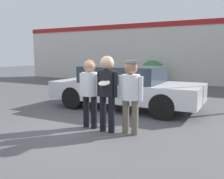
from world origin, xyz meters
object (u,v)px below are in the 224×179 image
(person_middle_with_frisbee, at_px, (107,87))
(person_right, at_px, (131,90))
(person_left, at_px, (90,88))
(shrub, at_px, (152,72))
(parked_car_near, at_px, (125,87))

(person_middle_with_frisbee, bearing_deg, person_right, 11.04)
(person_left, bearing_deg, shrub, 99.59)
(person_right, distance_m, parked_car_near, 2.71)
(parked_car_near, bearing_deg, person_left, -85.46)
(person_left, bearing_deg, parked_car_near, 94.54)
(person_left, height_order, person_middle_with_frisbee, person_middle_with_frisbee)
(person_middle_with_frisbee, height_order, person_right, person_middle_with_frisbee)
(person_left, distance_m, shrub, 9.40)
(person_left, relative_size, person_right, 1.00)
(person_left, relative_size, parked_car_near, 0.34)
(person_left, xyz_separation_m, person_right, (1.05, -0.00, 0.01))
(person_right, bearing_deg, parked_car_near, 117.39)
(person_left, distance_m, parked_car_near, 2.41)
(person_middle_with_frisbee, relative_size, person_right, 1.06)
(person_right, xyz_separation_m, parked_car_near, (-1.24, 2.39, -0.26))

